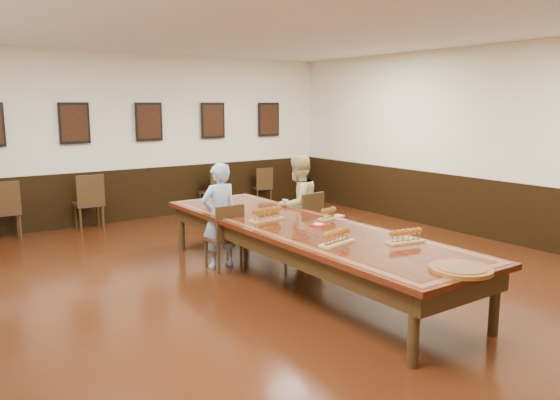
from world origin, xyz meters
TOP-DOWN VIEW (x-y plane):
  - floor at (0.00, 0.00)m, footprint 8.00×10.00m
  - ceiling at (0.00, 0.00)m, footprint 8.00×10.00m
  - wall_back at (0.00, 5.01)m, footprint 8.00×0.02m
  - wall_right at (4.01, 0.00)m, footprint 0.02×10.00m
  - chair_man at (-0.51, 1.13)m, footprint 0.43×0.47m
  - chair_woman at (0.85, 1.11)m, footprint 0.52×0.55m
  - spare_chair_a at (-2.69, 4.63)m, footprint 0.50×0.54m
  - spare_chair_b at (-1.33, 4.61)m, footprint 0.50×0.54m
  - spare_chair_c at (1.26, 4.77)m, footprint 0.53×0.56m
  - spare_chair_d at (2.53, 4.84)m, footprint 0.46×0.49m
  - person_man at (-0.51, 1.23)m, footprint 0.54×0.36m
  - person_woman at (0.83, 1.21)m, footprint 0.82×0.69m
  - pink_phone at (0.60, -0.03)m, footprint 0.13×0.17m
  - wainscoting at (0.00, 0.00)m, footprint 8.00×10.00m
  - conference_table at (0.00, 0.00)m, footprint 1.40×5.00m
  - posters at (0.00, 4.94)m, footprint 6.14×0.04m
  - flight_a at (-0.22, 0.49)m, footprint 0.49×0.19m
  - flight_b at (0.53, 0.11)m, footprint 0.44×0.21m
  - flight_c at (-0.28, -0.96)m, footprint 0.48×0.24m
  - flight_d at (0.38, -1.33)m, footprint 0.45×0.21m
  - red_plate_grp at (0.15, -0.12)m, footprint 0.20×0.20m
  - carved_platter at (0.02, -2.32)m, footprint 0.67×0.67m

SIDE VIEW (x-z plane):
  - floor at x=0.00m, z-range -0.02..0.00m
  - spare_chair_d at x=2.53m, z-range 0.00..0.86m
  - spare_chair_c at x=1.26m, z-range 0.00..0.91m
  - chair_man at x=-0.51m, z-range 0.00..0.91m
  - chair_woman at x=0.85m, z-range 0.00..0.95m
  - wainscoting at x=0.00m, z-range 0.00..1.00m
  - spare_chair_a at x=-2.69m, z-range 0.00..1.00m
  - spare_chair_b at x=-1.33m, z-range 0.00..1.01m
  - conference_table at x=0.00m, z-range 0.23..0.99m
  - person_man at x=-0.51m, z-range 0.00..1.46m
  - person_woman at x=0.83m, z-range 0.00..1.49m
  - pink_phone at x=0.60m, z-range 0.75..0.76m
  - red_plate_grp at x=0.15m, z-range 0.75..0.77m
  - carved_platter at x=0.02m, z-range 0.75..0.79m
  - flight_b at x=0.53m, z-range 0.74..0.90m
  - flight_d at x=0.38m, z-range 0.74..0.91m
  - flight_c at x=-0.28m, z-range 0.74..0.92m
  - flight_a at x=-0.22m, z-range 0.74..0.92m
  - wall_back at x=0.00m, z-range 0.00..3.20m
  - wall_right at x=4.01m, z-range 0.00..3.20m
  - posters at x=0.00m, z-range 1.53..2.27m
  - ceiling at x=0.00m, z-range 3.20..3.22m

